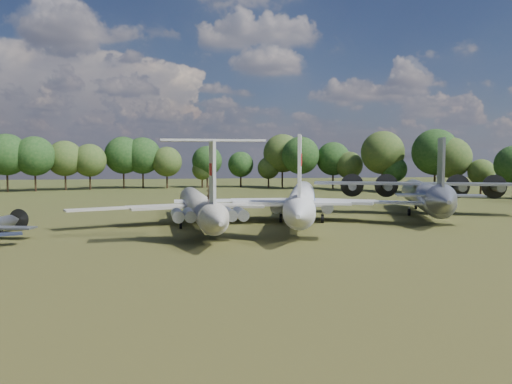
{
  "coord_description": "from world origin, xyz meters",
  "views": [
    {
      "loc": [
        1.49,
        -63.22,
        9.3
      ],
      "look_at": [
        10.25,
        -3.15,
        5.0
      ],
      "focal_mm": 35.0,
      "sensor_mm": 36.0,
      "label": 1
    }
  ],
  "objects": [
    {
      "name": "ground",
      "position": [
        0.0,
        0.0,
        0.0
      ],
      "size": [
        300.0,
        300.0,
        0.0
      ],
      "primitive_type": "plane",
      "color": "#284316",
      "rests_on": "ground"
    },
    {
      "name": "il62_airliner",
      "position": [
        3.51,
        3.4,
        2.17
      ],
      "size": [
        36.79,
        46.31,
        4.34
      ],
      "primitive_type": null,
      "rotation": [
        0.0,
        0.0,
        0.06
      ],
      "color": "beige",
      "rests_on": "ground"
    },
    {
      "name": "tu104_jet",
      "position": [
        18.27,
        6.23,
        2.47
      ],
      "size": [
        48.18,
        57.04,
        4.93
      ],
      "primitive_type": null,
      "rotation": [
        0.0,
        0.0,
        -0.25
      ],
      "color": "#BCBCBC",
      "rests_on": "ground"
    },
    {
      "name": "an12_transport",
      "position": [
        39.44,
        11.06,
        2.57
      ],
      "size": [
        45.44,
        48.06,
        5.14
      ],
      "primitive_type": null,
      "rotation": [
        0.0,
        0.0,
        -0.32
      ],
      "color": "#A7AAAF",
      "rests_on": "ground"
    },
    {
      "name": "person_on_il62",
      "position": [
        4.29,
        -8.72,
        5.29
      ],
      "size": [
        0.8,
        0.65,
        1.91
      ],
      "primitive_type": "imported",
      "rotation": [
        0.0,
        0.0,
        2.84
      ],
      "color": "#876145",
      "rests_on": "il62_airliner"
    }
  ]
}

